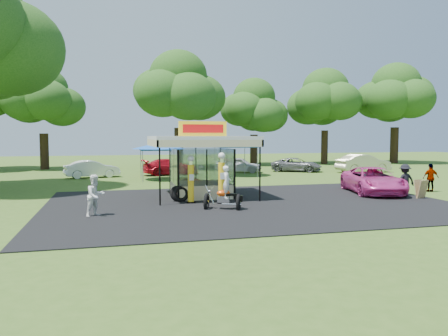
{
  "coord_description": "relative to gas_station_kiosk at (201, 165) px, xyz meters",
  "views": [
    {
      "loc": [
        -6.84,
        -18.58,
        3.4
      ],
      "look_at": [
        -0.94,
        4.0,
        1.67
      ],
      "focal_mm": 35.0,
      "sensor_mm": 36.0,
      "label": 1
    }
  ],
  "objects": [
    {
      "name": "ground",
      "position": [
        2.0,
        -4.99,
        -1.78
      ],
      "size": [
        120.0,
        120.0,
        0.0
      ],
      "primitive_type": "plane",
      "color": "#37591B",
      "rests_on": "ground"
    },
    {
      "name": "asphalt_apron",
      "position": [
        2.0,
        -2.99,
        -1.76
      ],
      "size": [
        20.0,
        14.0,
        0.04
      ],
      "primitive_type": "cube",
      "color": "black",
      "rests_on": "ground"
    },
    {
      "name": "gas_station_kiosk",
      "position": [
        0.0,
        0.0,
        0.0
      ],
      "size": [
        5.4,
        5.4,
        4.18
      ],
      "color": "white",
      "rests_on": "ground"
    },
    {
      "name": "gas_pump_left",
      "position": [
        -0.96,
        -2.13,
        -0.62
      ],
      "size": [
        0.45,
        0.45,
        2.43
      ],
      "color": "black",
      "rests_on": "ground"
    },
    {
      "name": "gas_pump_right",
      "position": [
        0.5,
        -2.66,
        -0.55
      ],
      "size": [
        0.48,
        0.48,
        2.58
      ],
      "color": "black",
      "rests_on": "ground"
    },
    {
      "name": "motorcycle",
      "position": [
        0.23,
        -4.39,
        -0.96
      ],
      "size": [
        1.86,
        1.41,
        2.11
      ],
      "rotation": [
        0.0,
        0.0,
        -0.4
      ],
      "color": "black",
      "rests_on": "ground"
    },
    {
      "name": "spare_tires",
      "position": [
        -1.44,
        -1.43,
        -1.36
      ],
      "size": [
        1.04,
        0.71,
        0.86
      ],
      "rotation": [
        0.0,
        0.0,
        0.13
      ],
      "color": "black",
      "rests_on": "ground"
    },
    {
      "name": "a_frame_sign",
      "position": [
        11.34,
        -3.66,
        -1.26
      ],
      "size": [
        0.61,
        0.61,
        1.03
      ],
      "rotation": [
        0.0,
        0.0,
        0.2
      ],
      "color": "#593819",
      "rests_on": "ground"
    },
    {
      "name": "kiosk_car",
      "position": [
        -0.0,
        2.21,
        -1.3
      ],
      "size": [
        2.82,
        1.13,
        0.96
      ],
      "primitive_type": "imported",
      "rotation": [
        0.0,
        0.0,
        1.57
      ],
      "color": "yellow",
      "rests_on": "ground"
    },
    {
      "name": "pink_sedan",
      "position": [
        10.08,
        -1.12,
        -1.01
      ],
      "size": [
        3.87,
        6.04,
        1.55
      ],
      "primitive_type": "imported",
      "rotation": [
        0.0,
        0.0,
        -0.25
      ],
      "color": "#D1388E",
      "rests_on": "ground"
    },
    {
      "name": "spectator_west",
      "position": [
        -5.48,
        -4.62,
        -0.89
      ],
      "size": [
        1.1,
        1.07,
        1.78
      ],
      "primitive_type": "imported",
      "rotation": [
        0.0,
        0.0,
        0.67
      ],
      "color": "white",
      "rests_on": "ground"
    },
    {
      "name": "spectator_east_a",
      "position": [
        11.18,
        -2.53,
        -0.88
      ],
      "size": [
        1.2,
        0.72,
        1.81
      ],
      "primitive_type": "imported",
      "rotation": [
        0.0,
        0.0,
        3.1
      ],
      "color": "black",
      "rests_on": "ground"
    },
    {
      "name": "spectator_east_b",
      "position": [
        13.92,
        -1.31,
        -0.92
      ],
      "size": [
        1.06,
        0.55,
        1.72
      ],
      "primitive_type": "imported",
      "rotation": [
        0.0,
        0.0,
        3.0
      ],
      "color": "gray",
      "rests_on": "ground"
    },
    {
      "name": "bg_car_a",
      "position": [
        -6.3,
        13.24,
        -1.08
      ],
      "size": [
        4.52,
        2.5,
        1.41
      ],
      "primitive_type": "imported",
      "rotation": [
        0.0,
        0.0,
        1.82
      ],
      "color": "white",
      "rests_on": "ground"
    },
    {
      "name": "bg_car_b",
      "position": [
        0.2,
        14.1,
        -1.08
      ],
      "size": [
        5.08,
        2.65,
        1.4
      ],
      "primitive_type": "imported",
      "rotation": [
        0.0,
        0.0,
        1.72
      ],
      "color": "#B60E1A",
      "rests_on": "ground"
    },
    {
      "name": "bg_car_c",
      "position": [
        6.69,
        15.13,
        -1.07
      ],
      "size": [
        4.52,
        3.32,
        1.43
      ],
      "primitive_type": "imported",
      "rotation": [
        0.0,
        0.0,
        1.13
      ],
      "color": "silver",
      "rests_on": "ground"
    },
    {
      "name": "bg_car_d",
      "position": [
        12.24,
        14.63,
        -1.13
      ],
      "size": [
        5.15,
        4.32,
        1.31
      ],
      "primitive_type": "imported",
      "rotation": [
        0.0,
        0.0,
        1.02
      ],
      "color": "#5C5B5E",
      "rests_on": "ground"
    },
    {
      "name": "bg_car_e",
      "position": [
        17.89,
        12.27,
        -0.94
      ],
      "size": [
        5.21,
        2.14,
        1.68
      ],
      "primitive_type": "imported",
      "rotation": [
        0.0,
        0.0,
        1.64
      ],
      "color": "#BBB98F",
      "rests_on": "ground"
    },
    {
      "name": "tent_west",
      "position": [
        -1.2,
        10.19,
        0.82
      ],
      "size": [
        4.12,
        4.12,
        2.88
      ],
      "rotation": [
        0.0,
        0.0,
        -0.02
      ],
      "color": "gray",
      "rests_on": "ground"
    },
    {
      "name": "tent_east",
      "position": [
        5.49,
        12.12,
        0.98
      ],
      "size": [
        4.36,
        4.36,
        3.05
      ],
      "rotation": [
        0.0,
        0.0,
        0.08
      ],
      "color": "gray",
      "rests_on": "ground"
    },
    {
      "name": "oak_far_b",
      "position": [
        -11.3,
        23.69,
        4.63
      ],
      "size": [
        8.43,
        8.43,
        10.05
      ],
      "color": "black",
      "rests_on": "ground"
    },
    {
      "name": "oak_far_c",
      "position": [
        2.1,
        21.77,
        5.81
      ],
      "size": [
        10.15,
        10.15,
        11.96
      ],
      "color": "black",
      "rests_on": "ground"
    },
    {
      "name": "oak_far_d",
      "position": [
        11.28,
        24.46,
        4.46
      ],
      "size": [
        8.23,
        8.23,
        9.8
      ],
      "color": "black",
      "rests_on": "ground"
    },
    {
      "name": "oak_far_e",
      "position": [
        20.23,
        24.38,
        5.37
      ],
      "size": [
        9.42,
        9.42,
        11.21
      ],
      "color": "black",
      "rests_on": "ground"
    },
    {
      "name": "oak_far_f",
      "position": [
        29.39,
        23.62,
        5.97
      ],
      "size": [
        10.03,
        10.03,
        12.08
      ],
      "color": "black",
      "rests_on": "ground"
    }
  ]
}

